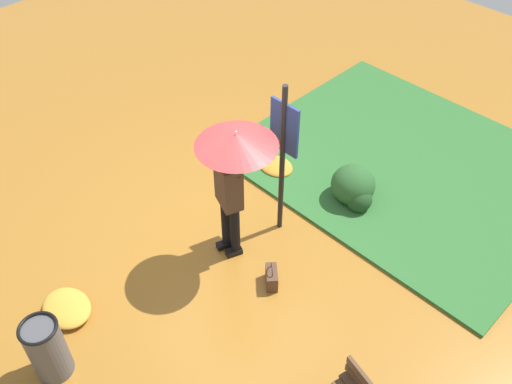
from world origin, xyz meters
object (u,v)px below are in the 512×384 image
(handbag, at_px, (272,277))
(trash_bin, at_px, (47,349))
(person_with_umbrella, at_px, (233,163))
(info_sign_post, at_px, (283,145))

(handbag, distance_m, trash_bin, 2.73)
(person_with_umbrella, bearing_deg, info_sign_post, 83.35)
(info_sign_post, xyz_separation_m, handbag, (0.62, -0.82, -1.32))
(person_with_umbrella, xyz_separation_m, info_sign_post, (0.09, 0.76, -0.11))
(trash_bin, bearing_deg, handbag, 71.26)
(info_sign_post, bearing_deg, handbag, -52.85)
(handbag, bearing_deg, trash_bin, -108.74)
(info_sign_post, relative_size, handbag, 6.22)
(info_sign_post, bearing_deg, person_with_umbrella, -96.65)
(trash_bin, bearing_deg, person_with_umbrella, 86.44)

